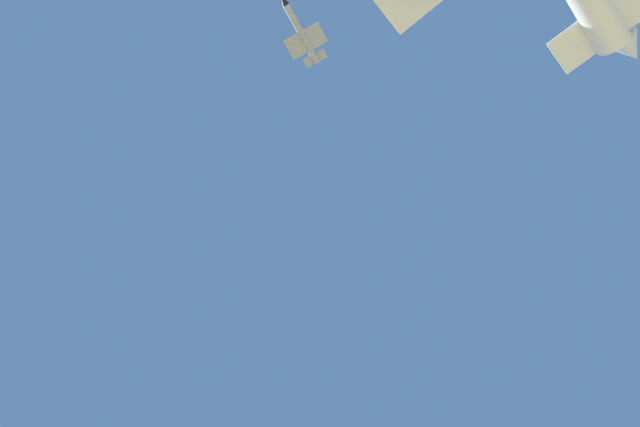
{
  "coord_description": "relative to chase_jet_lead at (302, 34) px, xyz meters",
  "views": [
    {
      "loc": [
        19.07,
        77.05,
        3.02
      ],
      "look_at": [
        -1.06,
        54.47,
        71.53
      ],
      "focal_mm": 38.23,
      "sensor_mm": 36.0,
      "label": 1
    }
  ],
  "objects": [
    {
      "name": "chase_jet_lead",
      "position": [
        0.0,
        0.0,
        0.0
      ],
      "size": [
        15.18,
        9.01,
        4.0
      ],
      "rotation": [
        0.0,
        0.0,
        0.34
      ],
      "color": "#999EA3"
    }
  ]
}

